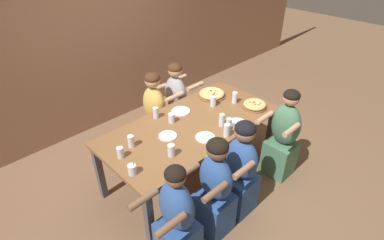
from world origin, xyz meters
name	(u,v)px	position (x,y,z in m)	size (l,w,h in m)	color
ground_plane	(192,173)	(0.00, 0.00, 0.00)	(18.00, 18.00, 0.00)	brown
restaurant_back_panel	(97,19)	(0.00, 1.87, 1.60)	(10.00, 0.06, 3.20)	#9E7056
dining_table	(192,129)	(0.00, 0.00, 0.70)	(2.12, 1.03, 0.78)	brown
pizza_board_main	(212,94)	(0.64, 0.28, 0.81)	(0.36, 0.36, 0.06)	brown
pizza_board_second	(255,105)	(0.81, -0.28, 0.81)	(0.29, 0.29, 0.07)	brown
empty_plate_a	(205,137)	(-0.09, -0.29, 0.78)	(0.21, 0.21, 0.02)	white
empty_plate_b	(237,123)	(0.37, -0.36, 0.78)	(0.22, 0.22, 0.02)	white
empty_plate_c	(181,111)	(0.09, 0.29, 0.78)	(0.23, 0.23, 0.02)	white
empty_plate_d	(168,136)	(-0.36, 0.01, 0.78)	(0.20, 0.20, 0.02)	white
cocktail_glass_blue	(132,170)	(-0.96, -0.21, 0.82)	(0.08, 0.08, 0.13)	silver
drinking_glass_a	(131,141)	(-0.74, 0.13, 0.84)	(0.07, 0.07, 0.13)	silver
drinking_glass_b	(171,151)	(-0.54, -0.26, 0.83)	(0.07, 0.07, 0.13)	silver
drinking_glass_c	(172,119)	(-0.14, 0.19, 0.82)	(0.08, 0.08, 0.11)	silver
drinking_glass_d	(120,153)	(-0.91, 0.06, 0.83)	(0.07, 0.07, 0.12)	silver
drinking_glass_e	(229,125)	(0.22, -0.36, 0.83)	(0.06, 0.06, 0.14)	silver
drinking_glass_f	(235,98)	(0.72, -0.03, 0.84)	(0.07, 0.07, 0.15)	silver
drinking_glass_g	(156,113)	(-0.21, 0.39, 0.83)	(0.07, 0.07, 0.13)	silver
drinking_glass_h	(222,121)	(0.21, -0.26, 0.84)	(0.06, 0.06, 0.15)	silver
drinking_glass_i	(213,102)	(0.47, 0.10, 0.83)	(0.07, 0.07, 0.13)	silver
drinking_glass_j	(227,131)	(0.10, -0.43, 0.84)	(0.07, 0.07, 0.15)	silver
diner_far_center	(155,116)	(0.03, 0.73, 0.53)	(0.51, 0.40, 1.16)	gold
diner_near_left	(177,222)	(-0.90, -0.73, 0.52)	(0.51, 0.40, 1.15)	#2D5193
diner_far_midright	(176,106)	(0.40, 0.73, 0.54)	(0.51, 0.40, 1.18)	#99999E
diner_near_right	(283,138)	(0.81, -0.73, 0.54)	(0.51, 0.40, 1.18)	#477556
diner_near_midleft	(215,191)	(-0.41, -0.73, 0.53)	(0.51, 0.40, 1.15)	#2D5193
diner_near_center	(240,172)	(-0.02, -0.73, 0.53)	(0.51, 0.40, 1.15)	#2D5193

